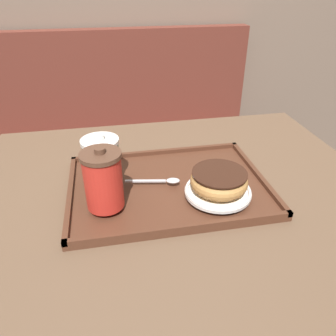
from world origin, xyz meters
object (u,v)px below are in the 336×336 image
at_px(coffee_cup_front, 103,180).
at_px(coffee_cup_rear, 102,159).
at_px(donut_chocolate_glazed, 219,180).
at_px(spoon, 165,180).

height_order(coffee_cup_front, coffee_cup_rear, coffee_cup_front).
xyz_separation_m(coffee_cup_rear, donut_chocolate_glazed, (0.27, -0.12, -0.02)).
xyz_separation_m(donut_chocolate_glazed, spoon, (-0.12, 0.08, -0.03)).
height_order(coffee_cup_rear, donut_chocolate_glazed, coffee_cup_rear).
distance_m(coffee_cup_front, donut_chocolate_glazed, 0.27).
bearing_deg(coffee_cup_front, donut_chocolate_glazed, -1.22).
relative_size(coffee_cup_rear, donut_chocolate_glazed, 0.91).
relative_size(coffee_cup_front, coffee_cup_rear, 1.19).
bearing_deg(donut_chocolate_glazed, coffee_cup_front, 178.78).
bearing_deg(coffee_cup_rear, donut_chocolate_glazed, -24.36).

